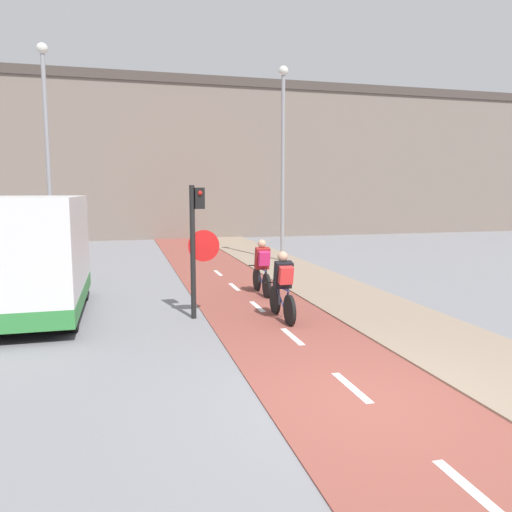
# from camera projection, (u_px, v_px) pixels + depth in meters

# --- Properties ---
(ground_plane) EXTENTS (120.00, 120.00, 0.00)m
(ground_plane) POSITION_uv_depth(u_px,v_px,m) (369.00, 403.00, 6.39)
(ground_plane) COLOR gray
(bike_lane) EXTENTS (2.65, 60.00, 0.02)m
(bike_lane) POSITION_uv_depth(u_px,v_px,m) (368.00, 403.00, 6.39)
(bike_lane) COLOR brown
(bike_lane) RESTS_ON ground_plane
(building_row_background) EXTENTS (60.00, 5.20, 9.08)m
(building_row_background) POSITION_uv_depth(u_px,v_px,m) (172.00, 160.00, 30.14)
(building_row_background) COLOR slate
(building_row_background) RESTS_ON ground_plane
(traffic_light_pole) EXTENTS (0.67, 0.25, 2.82)m
(traffic_light_pole) POSITION_uv_depth(u_px,v_px,m) (197.00, 236.00, 10.46)
(traffic_light_pole) COLOR black
(traffic_light_pole) RESTS_ON ground_plane
(street_lamp_far) EXTENTS (0.36, 0.36, 7.46)m
(street_lamp_far) POSITION_uv_depth(u_px,v_px,m) (47.00, 136.00, 16.47)
(street_lamp_far) COLOR gray
(street_lamp_far) RESTS_ON ground_plane
(street_lamp_sidewalk) EXTENTS (0.36, 0.36, 7.27)m
(street_lamp_sidewalk) POSITION_uv_depth(u_px,v_px,m) (283.00, 145.00, 18.64)
(street_lamp_sidewalk) COLOR gray
(street_lamp_sidewalk) RESTS_ON ground_plane
(cyclist_near) EXTENTS (0.46, 1.64, 1.46)m
(cyclist_near) POSITION_uv_depth(u_px,v_px,m) (283.00, 287.00, 10.42)
(cyclist_near) COLOR black
(cyclist_near) RESTS_ON ground_plane
(cyclist_far) EXTENTS (0.46, 1.58, 1.45)m
(cyclist_far) POSITION_uv_depth(u_px,v_px,m) (262.00, 268.00, 13.01)
(cyclist_far) COLOR black
(cyclist_far) RESTS_ON ground_plane
(van) EXTENTS (2.16, 4.51, 2.59)m
(van) POSITION_uv_depth(u_px,v_px,m) (29.00, 258.00, 10.66)
(van) COLOR silver
(van) RESTS_ON ground_plane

